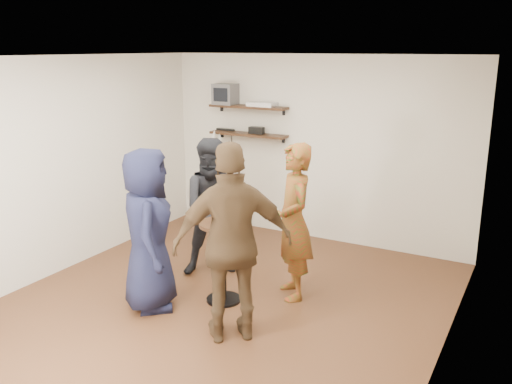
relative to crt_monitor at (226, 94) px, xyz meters
The scene contains 18 objects.
room 2.84m from the crt_monitor, 59.91° to the right, with size 4.58×5.08×2.68m.
shelf_upper 0.41m from the crt_monitor, ahead, with size 1.20×0.25×0.04m, color black.
shelf_lower 0.68m from the crt_monitor, ahead, with size 1.20×0.25×0.04m, color black.
crt_monitor is the anchor object (origin of this frame).
dvd_deck 0.62m from the crt_monitor, ahead, with size 0.40×0.24×0.06m, color silver.
radio 0.72m from the crt_monitor, ahead, with size 0.22×0.10×0.10m, color black.
power_strip 0.54m from the crt_monitor, 134.28° to the left, with size 0.30×0.05×0.03m, color black.
side_table 1.55m from the crt_monitor, 102.96° to the right, with size 0.51×0.51×0.58m.
vase_lilies 1.16m from the crt_monitor, 103.16° to the right, with size 0.19×0.19×0.95m.
drinks_table 3.00m from the crt_monitor, 59.36° to the right, with size 0.49×0.49×0.90m.
wine_glass_fl 2.81m from the crt_monitor, 61.21° to the right, with size 0.07×0.07×0.20m.
wine_glass_fr 2.87m from the crt_monitor, 58.66° to the right, with size 0.07×0.07×0.20m.
wine_glass_bl 2.75m from the crt_monitor, 59.00° to the right, with size 0.07×0.07×0.21m.
wine_glass_br 2.81m from the crt_monitor, 58.72° to the right, with size 0.07×0.07×0.21m.
person_plaid 2.87m from the crt_monitor, 42.41° to the right, with size 0.63×0.41×1.72m, color #AC1D13.
person_dark 2.21m from the crt_monitor, 62.67° to the right, with size 0.81×0.63×1.67m, color black.
person_navy 3.06m from the crt_monitor, 75.07° to the right, with size 0.84×0.55×1.72m, color black.
person_brown 3.56m from the crt_monitor, 57.36° to the right, with size 1.11×0.46×1.89m, color #49341F.
Camera 1 is at (2.88, -4.47, 2.69)m, focal length 38.00 mm.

